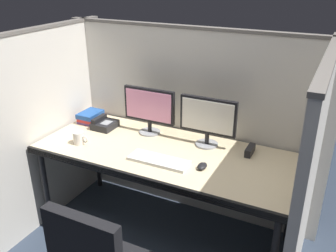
% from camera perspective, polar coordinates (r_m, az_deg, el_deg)
% --- Properties ---
extents(cubicle_partition_rear, '(2.21, 0.06, 1.57)m').
position_cam_1_polar(cubicle_partition_rear, '(3.01, 3.33, 0.43)').
color(cubicle_partition_rear, beige).
rests_on(cubicle_partition_rear, ground).
extents(cubicle_partition_left, '(0.06, 1.41, 1.57)m').
position_cam_1_polar(cubicle_partition_left, '(3.12, -17.91, 0.06)').
color(cubicle_partition_left, beige).
rests_on(cubicle_partition_left, ground).
extents(cubicle_partition_right, '(0.06, 1.41, 1.57)m').
position_cam_1_polar(cubicle_partition_right, '(2.34, 20.94, -8.62)').
color(cubicle_partition_right, beige).
rests_on(cubicle_partition_right, ground).
extents(desk, '(1.90, 0.80, 0.74)m').
position_cam_1_polar(desk, '(2.68, -0.59, -4.97)').
color(desk, beige).
rests_on(desk, ground).
extents(monitor_left, '(0.43, 0.17, 0.37)m').
position_cam_1_polar(monitor_left, '(2.88, -2.95, 2.83)').
color(monitor_left, gray).
rests_on(monitor_left, desk).
extents(monitor_right, '(0.43, 0.17, 0.37)m').
position_cam_1_polar(monitor_right, '(2.68, 6.22, 1.15)').
color(monitor_right, gray).
rests_on(monitor_right, desk).
extents(keyboard_main, '(0.43, 0.15, 0.02)m').
position_cam_1_polar(keyboard_main, '(2.52, -1.43, -5.39)').
color(keyboard_main, silver).
rests_on(keyboard_main, desk).
extents(computer_mouse, '(0.06, 0.10, 0.04)m').
position_cam_1_polar(computer_mouse, '(2.46, 5.35, -6.23)').
color(computer_mouse, black).
rests_on(computer_mouse, desk).
extents(desk_phone, '(0.17, 0.19, 0.09)m').
position_cam_1_polar(desk_phone, '(3.08, -9.92, 0.28)').
color(desk_phone, black).
rests_on(desk_phone, desk).
extents(book_stack, '(0.16, 0.22, 0.09)m').
position_cam_1_polar(book_stack, '(3.22, -11.94, 1.42)').
color(book_stack, '#4C3366').
rests_on(book_stack, desk).
extents(red_stapler, '(0.04, 0.15, 0.06)m').
position_cam_1_polar(red_stapler, '(2.69, 12.66, -3.71)').
color(red_stapler, black).
rests_on(red_stapler, desk).
extents(coffee_mug, '(0.13, 0.08, 0.09)m').
position_cam_1_polar(coffee_mug, '(2.84, -13.71, -1.84)').
color(coffee_mug, silver).
rests_on(coffee_mug, desk).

